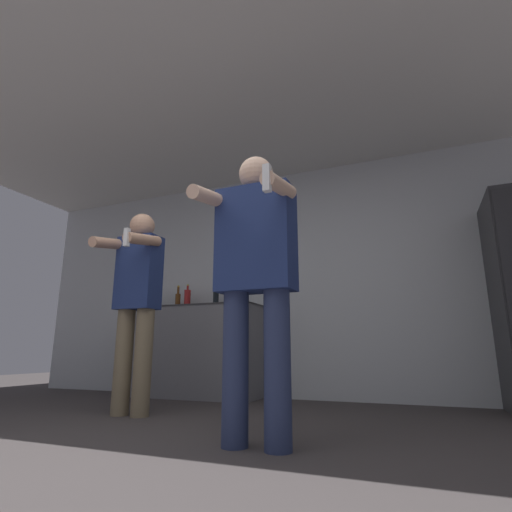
{
  "coord_description": "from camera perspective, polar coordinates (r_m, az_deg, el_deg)",
  "views": [
    {
      "loc": [
        1.3,
        -1.44,
        0.49
      ],
      "look_at": [
        0.46,
        0.62,
        1.02
      ],
      "focal_mm": 28.0,
      "sensor_mm": 36.0,
      "label": 1
    }
  ],
  "objects": [
    {
      "name": "counter",
      "position": [
        4.68,
        -9.61,
        -13.2
      ],
      "size": [
        1.66,
        0.53,
        0.99
      ],
      "color": "slate",
      "rests_on": "ground_plane"
    },
    {
      "name": "wall_back",
      "position": [
        4.53,
        5.14,
        -3.44
      ],
      "size": [
        7.0,
        0.06,
        2.55
      ],
      "color": "#B2B7BC",
      "rests_on": "ground_plane"
    },
    {
      "name": "ceiling_slab",
      "position": [
        3.75,
        -2.18,
        20.28
      ],
      "size": [
        7.0,
        3.32,
        0.05
      ],
      "color": "silver",
      "rests_on": "wall_back"
    },
    {
      "name": "person_woman_foreground",
      "position": [
        2.26,
        -0.08,
        -2.26
      ],
      "size": [
        0.51,
        0.49,
        1.64
      ],
      "color": "navy",
      "rests_on": "ground_plane"
    },
    {
      "name": "bottle_red_label",
      "position": [
        4.49,
        -2.47,
        -5.98
      ],
      "size": [
        0.08,
        0.08,
        0.23
      ],
      "color": "silver",
      "rests_on": "counter"
    },
    {
      "name": "ground_plane",
      "position": [
        2.0,
        -21.74,
        -26.85
      ],
      "size": [
        14.0,
        14.0,
        0.0
      ],
      "primitive_type": "plane",
      "color": "#383333"
    },
    {
      "name": "bottle_tall_gin",
      "position": [
        4.81,
        -9.78,
        -5.95
      ],
      "size": [
        0.08,
        0.08,
        0.27
      ],
      "color": "maroon",
      "rests_on": "counter"
    },
    {
      "name": "bottle_green_wine",
      "position": [
        5.05,
        -14.04,
        -6.33
      ],
      "size": [
        0.06,
        0.06,
        0.26
      ],
      "color": "black",
      "rests_on": "counter"
    },
    {
      "name": "bottle_clear_vodka",
      "position": [
        4.62,
        -5.75,
        -5.85
      ],
      "size": [
        0.07,
        0.07,
        0.29
      ],
      "color": "black",
      "rests_on": "counter"
    },
    {
      "name": "bottle_dark_rum",
      "position": [
        4.87,
        -11.1,
        -6.1
      ],
      "size": [
        0.06,
        0.06,
        0.27
      ],
      "color": "#563314",
      "rests_on": "counter"
    },
    {
      "name": "person_man_side",
      "position": [
        3.48,
        -16.71,
        -5.61
      ],
      "size": [
        0.42,
        0.51,
        1.66
      ],
      "color": "#75664C",
      "rests_on": "ground_plane"
    }
  ]
}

